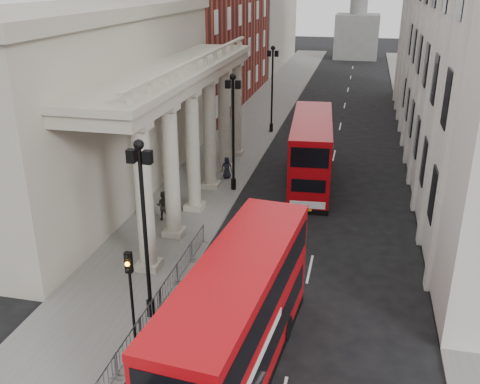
% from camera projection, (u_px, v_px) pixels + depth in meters
% --- Properties ---
extents(ground, '(260.00, 260.00, 0.00)m').
position_uv_depth(ground, '(127.00, 379.00, 20.65)').
color(ground, black).
rests_on(ground, ground).
extents(sidewalk_west, '(6.00, 140.00, 0.12)m').
position_uv_depth(sidewalk_west, '(234.00, 148.00, 48.37)').
color(sidewalk_west, slate).
rests_on(sidewalk_west, ground).
extents(sidewalk_east, '(3.00, 140.00, 0.12)m').
position_uv_depth(sidewalk_east, '(424.00, 161.00, 44.94)').
color(sidewalk_east, slate).
rests_on(sidewalk_east, ground).
extents(kerb, '(0.20, 140.00, 0.14)m').
position_uv_depth(kerb, '(266.00, 150.00, 47.75)').
color(kerb, slate).
rests_on(kerb, ground).
extents(portico_building, '(9.00, 28.00, 12.00)m').
position_uv_depth(portico_building, '(87.00, 109.00, 36.86)').
color(portico_building, '#A19B87').
rests_on(portico_building, ground).
extents(brick_building, '(9.00, 32.00, 22.00)m').
position_uv_depth(brick_building, '(207.00, 9.00, 62.10)').
color(brick_building, maroon).
rests_on(brick_building, ground).
extents(west_building_far, '(9.00, 30.00, 20.00)m').
position_uv_depth(west_building_far, '(259.00, 5.00, 91.40)').
color(west_building_far, '#A19B87').
rests_on(west_building_far, ground).
extents(east_building, '(8.00, 55.00, 25.00)m').
position_uv_depth(east_building, '(476.00, 4.00, 41.58)').
color(east_building, beige).
rests_on(east_building, ground).
extents(lamp_post_south, '(1.05, 0.44, 8.32)m').
position_uv_depth(lamp_post_south, '(144.00, 220.00, 22.56)').
color(lamp_post_south, black).
rests_on(lamp_post_south, sidewalk_west).
extents(lamp_post_mid, '(1.05, 0.44, 8.32)m').
position_uv_depth(lamp_post_mid, '(233.00, 125.00, 37.02)').
color(lamp_post_mid, black).
rests_on(lamp_post_mid, sidewalk_west).
extents(lamp_post_north, '(1.05, 0.44, 8.32)m').
position_uv_depth(lamp_post_north, '(272.00, 83.00, 51.48)').
color(lamp_post_north, black).
rests_on(lamp_post_north, sidewalk_west).
extents(traffic_light, '(0.28, 0.33, 4.30)m').
position_uv_depth(traffic_light, '(130.00, 282.00, 21.39)').
color(traffic_light, black).
rests_on(traffic_light, sidewalk_west).
extents(crowd_barriers, '(0.50, 18.75, 1.10)m').
position_uv_depth(crowd_barriers, '(140.00, 329.00, 22.49)').
color(crowd_barriers, gray).
rests_on(crowd_barriers, sidewalk_west).
extents(bus_near, '(3.83, 11.76, 4.99)m').
position_uv_depth(bus_near, '(238.00, 318.00, 19.97)').
color(bus_near, '#BB080F').
rests_on(bus_near, ground).
extents(bus_far, '(3.69, 11.74, 4.99)m').
position_uv_depth(bus_far, '(311.00, 150.00, 39.20)').
color(bus_far, '#A8070D').
rests_on(bus_far, ground).
extents(pedestrian_a, '(0.74, 0.67, 1.71)m').
position_uv_depth(pedestrian_a, '(175.00, 199.00, 34.86)').
color(pedestrian_a, black).
rests_on(pedestrian_a, sidewalk_west).
extents(pedestrian_b, '(0.99, 0.81, 1.91)m').
position_uv_depth(pedestrian_b, '(163.00, 206.00, 33.62)').
color(pedestrian_b, black).
rests_on(pedestrian_b, sidewalk_west).
extents(pedestrian_c, '(0.89, 0.65, 1.66)m').
position_uv_depth(pedestrian_c, '(227.00, 168.00, 40.65)').
color(pedestrian_c, black).
rests_on(pedestrian_c, sidewalk_west).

